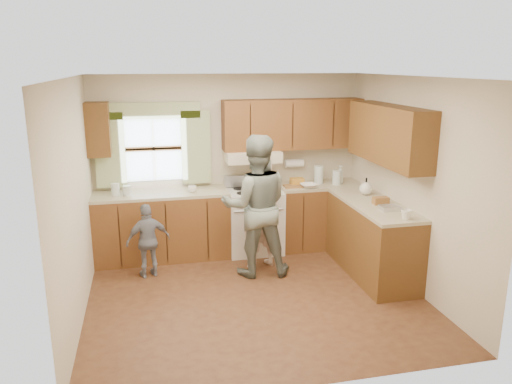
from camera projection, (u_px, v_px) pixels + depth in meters
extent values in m
plane|color=#472416|center=(255.00, 296.00, 5.83)|extent=(3.80, 3.80, 0.00)
plane|color=white|center=(255.00, 77.00, 5.20)|extent=(3.80, 3.80, 0.00)
plane|color=beige|center=(229.00, 163.00, 7.17)|extent=(3.80, 0.00, 3.80)
plane|color=beige|center=(304.00, 248.00, 3.86)|extent=(3.80, 0.00, 3.80)
plane|color=beige|center=(75.00, 203.00, 5.12)|extent=(0.00, 3.50, 3.50)
plane|color=beige|center=(411.00, 184.00, 5.92)|extent=(0.00, 3.50, 3.50)
cube|color=#49220F|center=(162.00, 227.00, 6.88)|extent=(1.82, 0.60, 0.90)
cube|color=#49220F|center=(319.00, 216.00, 7.36)|extent=(1.22, 0.60, 0.90)
cube|color=#3E240E|center=(372.00, 240.00, 6.36)|extent=(0.60, 1.65, 0.90)
cube|color=tan|center=(161.00, 194.00, 6.76)|extent=(1.82, 0.60, 0.04)
cube|color=tan|center=(320.00, 185.00, 7.24)|extent=(1.22, 0.60, 0.04)
cube|color=tan|center=(374.00, 205.00, 6.24)|extent=(0.60, 1.65, 0.04)
cube|color=#49220F|center=(293.00, 124.00, 7.07)|extent=(2.00, 0.33, 0.70)
cube|color=#3E240E|center=(98.00, 129.00, 6.51)|extent=(0.30, 0.33, 0.70)
cube|color=#3E240E|center=(389.00, 134.00, 6.05)|extent=(0.33, 1.65, 0.70)
cube|color=beige|center=(252.00, 156.00, 6.98)|extent=(0.76, 0.45, 0.15)
cube|color=silver|center=(154.00, 148.00, 6.87)|extent=(0.90, 0.03, 0.90)
cube|color=yellow|center=(110.00, 150.00, 6.70)|extent=(0.40, 0.05, 1.02)
cube|color=yellow|center=(196.00, 147.00, 6.94)|extent=(0.40, 0.05, 1.02)
cube|color=yellow|center=(152.00, 111.00, 6.69)|extent=(1.30, 0.05, 0.22)
cylinder|color=white|center=(294.00, 163.00, 7.28)|extent=(0.27, 0.12, 0.12)
imported|color=silver|center=(192.00, 189.00, 6.75)|extent=(0.13, 0.13, 0.09)
imported|color=silver|center=(340.00, 174.00, 7.22)|extent=(0.14, 0.14, 0.27)
imported|color=silver|center=(309.00, 186.00, 7.00)|extent=(0.26, 0.26, 0.06)
imported|color=silver|center=(406.00, 215.00, 5.58)|extent=(0.16, 0.16, 0.11)
cylinder|color=silver|center=(115.00, 190.00, 6.57)|extent=(0.11, 0.11, 0.17)
cylinder|color=silver|center=(127.00, 191.00, 6.57)|extent=(0.11, 0.11, 0.14)
cube|color=olive|center=(293.00, 186.00, 7.05)|extent=(0.25, 0.19, 0.02)
cube|color=#C28429|center=(297.00, 182.00, 7.15)|extent=(0.19, 0.13, 0.10)
cylinder|color=silver|center=(319.00, 175.00, 7.23)|extent=(0.14, 0.14, 0.26)
cylinder|color=silver|center=(337.00, 178.00, 7.17)|extent=(0.12, 0.12, 0.20)
sphere|color=silver|center=(366.00, 189.00, 6.61)|extent=(0.17, 0.17, 0.17)
cube|color=olive|center=(381.00, 201.00, 6.19)|extent=(0.19, 0.11, 0.09)
cube|color=silver|center=(390.00, 208.00, 5.94)|extent=(0.24, 0.16, 0.05)
cube|color=silver|center=(254.00, 221.00, 7.13)|extent=(0.76, 0.64, 0.90)
cube|color=#B7B7BC|center=(250.00, 180.00, 7.24)|extent=(0.76, 0.10, 0.16)
cylinder|color=#B7B7BC|center=(259.00, 210.00, 6.77)|extent=(0.68, 0.03, 0.03)
cube|color=#4458A0|center=(263.00, 226.00, 6.81)|extent=(0.22, 0.02, 0.42)
cylinder|color=black|center=(240.00, 189.00, 7.09)|extent=(0.18, 0.18, 0.01)
cylinder|color=black|center=(264.00, 187.00, 7.17)|extent=(0.18, 0.18, 0.01)
cylinder|color=black|center=(243.00, 193.00, 6.86)|extent=(0.18, 0.18, 0.01)
cylinder|color=black|center=(269.00, 192.00, 6.93)|extent=(0.18, 0.18, 0.01)
imported|color=white|center=(260.00, 214.00, 6.50)|extent=(0.63, 0.53, 1.47)
imported|color=#233A31|center=(256.00, 206.00, 6.25)|extent=(0.95, 0.78, 1.80)
imported|color=gray|center=(148.00, 241.00, 6.26)|extent=(0.60, 0.37, 0.95)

